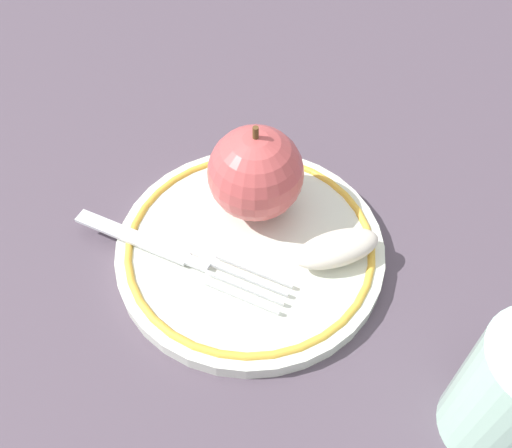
{
  "coord_description": "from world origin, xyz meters",
  "views": [
    {
      "loc": [
        -0.18,
        -0.19,
        0.37
      ],
      "look_at": [
        0.0,
        -0.0,
        0.04
      ],
      "focal_mm": 40.0,
      "sensor_mm": 36.0,
      "label": 1
    }
  ],
  "objects_px": {
    "plate": "(256,246)",
    "apple_red_whole": "(256,173)",
    "fork": "(171,253)",
    "apple_slice_front": "(337,249)"
  },
  "relations": [
    {
      "from": "apple_red_whole",
      "to": "plate",
      "type": "bearing_deg",
      "value": -133.49
    },
    {
      "from": "apple_slice_front",
      "to": "fork",
      "type": "distance_m",
      "value": 0.12
    },
    {
      "from": "plate",
      "to": "fork",
      "type": "distance_m",
      "value": 0.07
    },
    {
      "from": "apple_red_whole",
      "to": "fork",
      "type": "height_order",
      "value": "apple_red_whole"
    },
    {
      "from": "apple_red_whole",
      "to": "fork",
      "type": "xyz_separation_m",
      "value": [
        -0.08,
        0.01,
        -0.04
      ]
    },
    {
      "from": "plate",
      "to": "apple_red_whole",
      "type": "bearing_deg",
      "value": 46.51
    },
    {
      "from": "apple_slice_front",
      "to": "fork",
      "type": "bearing_deg",
      "value": 159.54
    },
    {
      "from": "fork",
      "to": "apple_red_whole",
      "type": "bearing_deg",
      "value": 62.81
    },
    {
      "from": "plate",
      "to": "apple_slice_front",
      "type": "bearing_deg",
      "value": -58.72
    },
    {
      "from": "apple_red_whole",
      "to": "fork",
      "type": "relative_size",
      "value": 0.48
    }
  ]
}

